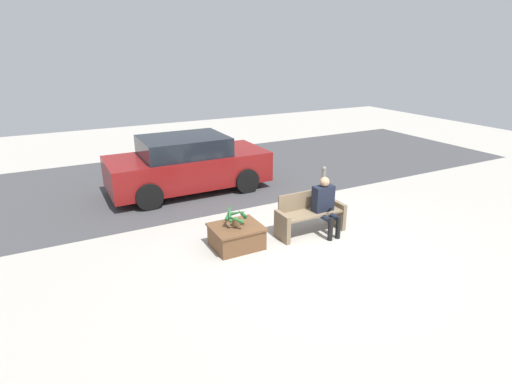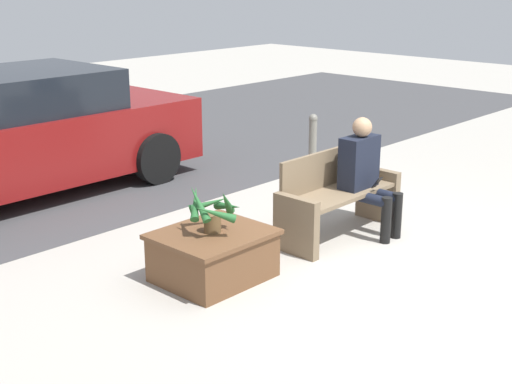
# 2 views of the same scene
# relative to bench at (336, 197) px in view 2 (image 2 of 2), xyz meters

# --- Properties ---
(ground_plane) EXTENTS (30.00, 30.00, 0.00)m
(ground_plane) POSITION_rel_bench_xyz_m (-0.28, -0.89, -0.41)
(ground_plane) COLOR #ADA89E
(road_surface) EXTENTS (20.00, 6.00, 0.01)m
(road_surface) POSITION_rel_bench_xyz_m (-0.28, 4.79, -0.40)
(road_surface) COLOR #424244
(road_surface) RESTS_ON ground_plane
(bench) EXTENTS (1.47, 0.51, 0.85)m
(bench) POSITION_rel_bench_xyz_m (0.00, 0.00, 0.00)
(bench) COLOR #7A664C
(bench) RESTS_ON ground_plane
(person_seated) EXTENTS (0.44, 0.58, 1.21)m
(person_seated) POSITION_rel_bench_xyz_m (0.26, -0.17, 0.27)
(person_seated) COLOR black
(person_seated) RESTS_ON ground_plane
(planter_box) EXTENTS (0.96, 0.82, 0.44)m
(planter_box) POSITION_rel_bench_xyz_m (-1.62, 0.12, -0.17)
(planter_box) COLOR brown
(planter_box) RESTS_ON ground_plane
(potted_plant) EXTENTS (0.53, 0.54, 0.43)m
(potted_plant) POSITION_rel_bench_xyz_m (-1.62, 0.12, 0.24)
(potted_plant) COLOR brown
(potted_plant) RESTS_ON planter_box
(parked_car) EXTENTS (4.18, 1.98, 1.49)m
(parked_car) POSITION_rel_bench_xyz_m (-1.37, 3.70, 0.33)
(parked_car) COLOR maroon
(parked_car) RESTS_ON ground_plane
(bollard_post) EXTENTS (0.11, 0.11, 0.86)m
(bollard_post) POSITION_rel_bench_xyz_m (1.45, 1.47, 0.05)
(bollard_post) COLOR slate
(bollard_post) RESTS_ON ground_plane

